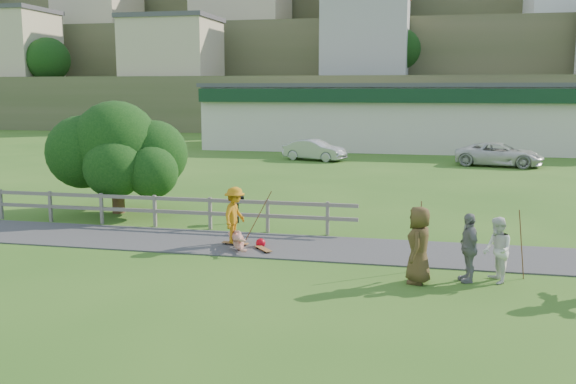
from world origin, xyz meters
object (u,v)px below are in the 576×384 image
object	(u,v)px
skater_rider	(235,218)
car_silver	(314,150)
spectator_c	(419,245)
tree	(117,162)
bbq	(238,210)
skater_fallen	(238,240)
car_white	(499,154)
spectator_a	(497,250)
spectator_b	(468,247)

from	to	relation	value
skater_rider	car_silver	world-z (taller)	skater_rider
spectator_c	tree	size ratio (longest dim) A/B	0.36
bbq	tree	bearing A→B (deg)	151.41
skater_fallen	tree	world-z (taller)	tree
spectator_c	car_silver	world-z (taller)	spectator_c
car_white	skater_rider	bearing A→B (deg)	167.99
skater_fallen	spectator_a	world-z (taller)	spectator_a
spectator_b	bbq	world-z (taller)	spectator_b
tree	bbq	distance (m)	5.28
skater_fallen	car_silver	distance (m)	23.98
car_silver	tree	world-z (taller)	tree
spectator_a	bbq	world-z (taller)	spectator_a
car_white	tree	world-z (taller)	tree
car_white	tree	bearing A→B (deg)	151.28
tree	skater_fallen	bearing A→B (deg)	-36.15
spectator_b	tree	xyz separation A→B (m)	(-12.57, 6.29, 1.09)
skater_fallen	spectator_b	distance (m)	6.73
skater_fallen	bbq	size ratio (longest dim) A/B	1.69
skater_fallen	car_silver	xyz separation A→B (m)	(-1.95, 23.90, 0.39)
skater_rider	spectator_c	bearing A→B (deg)	-107.78
skater_rider	spectator_c	distance (m)	6.06
spectator_a	bbq	size ratio (longest dim) A/B	1.71
skater_rider	tree	size ratio (longest dim) A/B	0.32
car_white	tree	xyz separation A→B (m)	(-15.77, -18.73, 1.23)
car_silver	tree	size ratio (longest dim) A/B	0.79
car_silver	bbq	world-z (taller)	car_silver
spectator_a	spectator_c	size ratio (longest dim) A/B	0.86
skater_rider	tree	distance (m)	7.26
skater_rider	spectator_c	world-z (taller)	spectator_c
spectator_a	spectator_b	xyz separation A→B (m)	(-0.68, -0.06, 0.05)
skater_fallen	car_white	bearing A→B (deg)	40.60
spectator_a	car_silver	xyz separation A→B (m)	(-9.09, 25.66, -0.13)
skater_fallen	bbq	xyz separation A→B (m)	(-1.11, 3.65, 0.18)
tree	spectator_b	bearing A→B (deg)	-26.57
spectator_a	bbq	distance (m)	9.87
skater_rider	skater_fallen	world-z (taller)	skater_rider
spectator_a	spectator_b	bearing A→B (deg)	-98.85
car_silver	bbq	size ratio (longest dim) A/B	4.39
skater_rider	spectator_b	distance (m)	7.02
spectator_c	bbq	size ratio (longest dim) A/B	2.00
tree	spectator_c	bearing A→B (deg)	-30.38
car_silver	car_white	size ratio (longest dim) A/B	0.81
car_silver	spectator_a	bearing A→B (deg)	-142.69
spectator_b	bbq	distance (m)	9.34
skater_rider	bbq	xyz separation A→B (m)	(-0.91, 3.26, -0.38)
spectator_c	car_white	bearing A→B (deg)	176.65
skater_fallen	car_silver	world-z (taller)	car_silver
skater_fallen	spectator_a	xyz separation A→B (m)	(7.14, -1.76, 0.52)
skater_fallen	bbq	distance (m)	3.82
skater_fallen	spectator_a	size ratio (longest dim) A/B	0.99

